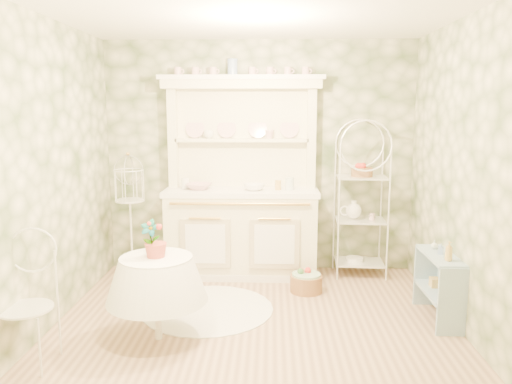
{
  "coord_description": "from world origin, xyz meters",
  "views": [
    {
      "loc": [
        0.14,
        -4.08,
        1.91
      ],
      "look_at": [
        0.0,
        0.5,
        1.15
      ],
      "focal_mm": 35.0,
      "sensor_mm": 36.0,
      "label": 1
    }
  ],
  "objects_px": {
    "floor_basket": "(306,282)",
    "round_table": "(157,295)",
    "cafe_chair": "(26,318)",
    "birdcage_stand": "(131,216)",
    "bakers_rack": "(361,202)",
    "kitchen_dresser": "(241,178)",
    "side_shelf": "(439,290)"
  },
  "relations": [
    {
      "from": "floor_basket",
      "to": "round_table",
      "type": "bearing_deg",
      "value": -139.15
    },
    {
      "from": "cafe_chair",
      "to": "birdcage_stand",
      "type": "bearing_deg",
      "value": 66.06
    },
    {
      "from": "bakers_rack",
      "to": "round_table",
      "type": "xyz_separation_m",
      "value": [
        -1.97,
        -1.72,
        -0.47
      ]
    },
    {
      "from": "birdcage_stand",
      "to": "floor_basket",
      "type": "relative_size",
      "value": 4.34
    },
    {
      "from": "kitchen_dresser",
      "to": "floor_basket",
      "type": "distance_m",
      "value": 1.37
    },
    {
      "from": "side_shelf",
      "to": "floor_basket",
      "type": "distance_m",
      "value": 1.35
    },
    {
      "from": "side_shelf",
      "to": "bakers_rack",
      "type": "bearing_deg",
      "value": 115.02
    },
    {
      "from": "round_table",
      "to": "floor_basket",
      "type": "xyz_separation_m",
      "value": [
        1.32,
        1.14,
        -0.28
      ]
    },
    {
      "from": "kitchen_dresser",
      "to": "bakers_rack",
      "type": "distance_m",
      "value": 1.4
    },
    {
      "from": "side_shelf",
      "to": "cafe_chair",
      "type": "xyz_separation_m",
      "value": [
        -3.36,
        -0.95,
        0.1
      ]
    },
    {
      "from": "round_table",
      "to": "birdcage_stand",
      "type": "height_order",
      "value": "birdcage_stand"
    },
    {
      "from": "bakers_rack",
      "to": "round_table",
      "type": "distance_m",
      "value": 2.66
    },
    {
      "from": "kitchen_dresser",
      "to": "side_shelf",
      "type": "relative_size",
      "value": 3.54
    },
    {
      "from": "kitchen_dresser",
      "to": "birdcage_stand",
      "type": "bearing_deg",
      "value": -171.29
    },
    {
      "from": "side_shelf",
      "to": "birdcage_stand",
      "type": "distance_m",
      "value": 3.3
    },
    {
      "from": "kitchen_dresser",
      "to": "side_shelf",
      "type": "bearing_deg",
      "value": -32.52
    },
    {
      "from": "bakers_rack",
      "to": "cafe_chair",
      "type": "xyz_separation_m",
      "value": [
        -2.85,
        -2.19,
        -0.48
      ]
    },
    {
      "from": "cafe_chair",
      "to": "round_table",
      "type": "bearing_deg",
      "value": 11.26
    },
    {
      "from": "round_table",
      "to": "cafe_chair",
      "type": "height_order",
      "value": "round_table"
    },
    {
      "from": "bakers_rack",
      "to": "floor_basket",
      "type": "xyz_separation_m",
      "value": [
        -0.65,
        -0.58,
        -0.75
      ]
    },
    {
      "from": "kitchen_dresser",
      "to": "floor_basket",
      "type": "bearing_deg",
      "value": -36.93
    },
    {
      "from": "round_table",
      "to": "side_shelf",
      "type": "bearing_deg",
      "value": 10.99
    },
    {
      "from": "round_table",
      "to": "kitchen_dresser",
      "type": "bearing_deg",
      "value": 70.3
    },
    {
      "from": "kitchen_dresser",
      "to": "cafe_chair",
      "type": "height_order",
      "value": "kitchen_dresser"
    },
    {
      "from": "side_shelf",
      "to": "floor_basket",
      "type": "bearing_deg",
      "value": 153.14
    },
    {
      "from": "side_shelf",
      "to": "birdcage_stand",
      "type": "xyz_separation_m",
      "value": [
        -3.11,
        1.01,
        0.45
      ]
    },
    {
      "from": "cafe_chair",
      "to": "birdcage_stand",
      "type": "relative_size",
      "value": 0.52
    },
    {
      "from": "bakers_rack",
      "to": "round_table",
      "type": "height_order",
      "value": "bakers_rack"
    },
    {
      "from": "cafe_chair",
      "to": "birdcage_stand",
      "type": "distance_m",
      "value": 2.0
    },
    {
      "from": "birdcage_stand",
      "to": "round_table",
      "type": "bearing_deg",
      "value": -67.09
    },
    {
      "from": "bakers_rack",
      "to": "cafe_chair",
      "type": "relative_size",
      "value": 2.27
    },
    {
      "from": "side_shelf",
      "to": "cafe_chair",
      "type": "bearing_deg",
      "value": -161.55
    }
  ]
}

